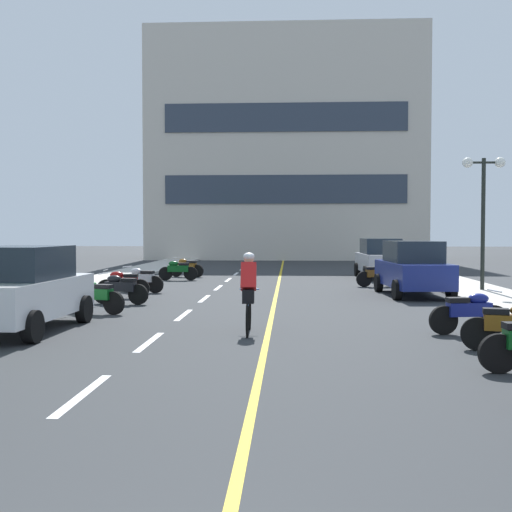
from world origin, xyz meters
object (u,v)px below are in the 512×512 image
Objects in this scene: street_lamp_mid at (483,191)px; parked_car_near at (22,289)px; motorcycle_8 at (141,279)px; cyclist_rider at (249,291)px; motorcycle_6 at (120,288)px; parked_car_far at (380,258)px; motorcycle_4 at (470,312)px; motorcycle_10 at (178,270)px; motorcycle_7 at (123,283)px; motorcycle_9 at (378,275)px; parked_car_mid at (413,268)px; motorcycle_11 at (186,267)px; motorcycle_3 at (511,326)px; motorcycle_5 at (96,296)px.

parked_car_near is at bearing -143.20° from street_lamp_mid.
motorcycle_8 is 9.76m from cyclist_rider.
motorcycle_8 is (-0.23, 3.60, 0.00)m from motorcycle_6.
motorcycle_8 is (-9.33, -7.43, -0.44)m from parked_car_far.
motorcycle_4 and motorcycle_10 have the same top height.
motorcycle_9 is at bearing 27.88° from motorcycle_7.
motorcycle_11 is (-8.92, 8.24, -0.44)m from parked_car_mid.
motorcycle_10 is at bearing 145.55° from parked_car_mid.
street_lamp_mid is 2.70× the size of motorcycle_4.
motorcycle_8 is (-9.10, 10.62, 0.00)m from motorcycle_3.
parked_car_near is at bearing -179.53° from cyclist_rider.
motorcycle_5 is 12.05m from motorcycle_9.
street_lamp_mid is 12.20m from cyclist_rider.
motorcycle_8 is at bearing -92.70° from motorcycle_11.
motorcycle_10 is (0.09, 9.19, 0.00)m from motorcycle_6.
motorcycle_4 is 1.00× the size of motorcycle_9.
parked_car_far is 2.58× the size of motorcycle_11.
motorcycle_10 and motorcycle_11 have the same top height.
motorcycle_4 is at bearing -36.99° from motorcycle_7.
motorcycle_7 is at bearing 87.20° from parked_car_near.
motorcycle_8 is at bearing -93.29° from motorcycle_10.
motorcycle_7 is (-9.08, 6.84, 0.00)m from motorcycle_4.
motorcycle_7 is (0.34, 6.96, -0.44)m from parked_car_near.
motorcycle_10 is at bearing -91.13° from motorcycle_11.
motorcycle_3 is 12.78m from motorcycle_7.
motorcycle_11 is (-8.74, 18.31, 0.00)m from motorcycle_3.
parked_car_far is 14.30m from motorcycle_6.
motorcycle_3 is (-0.23, -18.05, -0.44)m from parked_car_far.
motorcycle_6 is 1.00× the size of motorcycle_9.
motorcycle_3 and motorcycle_9 have the same top height.
motorcycle_10 is at bearing 86.71° from motorcycle_8.
motorcycle_4 is 1.00× the size of motorcycle_6.
motorcycle_4 is 10.05m from motorcycle_6.
motorcycle_4 is 18.44m from motorcycle_11.
motorcycle_5 is 0.99× the size of motorcycle_11.
motorcycle_4 is at bearing -18.25° from motorcycle_5.
motorcycle_7 is at bearing 122.99° from cyclist_rider.
motorcycle_5 is (-9.12, -5.21, -0.44)m from parked_car_mid.
parked_car_near is (-12.38, -9.26, -2.60)m from street_lamp_mid.
street_lamp_mid is at bearing 21.85° from parked_car_mid.
motorcycle_4 is 0.99× the size of motorcycle_7.
motorcycle_9 is (9.11, 11.60, -0.44)m from parked_car_near.
parked_car_mid is 2.60× the size of motorcycle_8.
parked_car_near is 16.49m from motorcycle_11.
motorcycle_9 is at bearing 101.29° from parked_car_mid.
motorcycle_3 is (-2.77, -11.10, -3.04)m from street_lamp_mid.
motorcycle_6 and motorcycle_7 have the same top height.
parked_car_near is at bearing -139.98° from parked_car_mid.
parked_car_near is 0.99× the size of parked_car_mid.
motorcycle_5 is (-9.17, -13.20, -0.44)m from parked_car_far.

